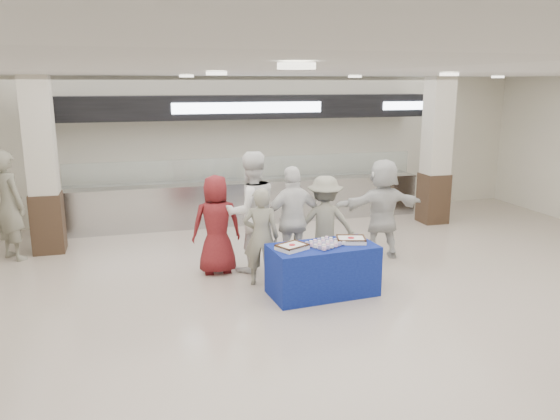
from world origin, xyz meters
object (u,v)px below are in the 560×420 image
object	(u,v)px
sheet_cake_left	(292,246)
soldier_a	(261,237)
chef_short	(293,220)
soldier_b	(325,223)
soldier_bg	(9,205)
sheet_cake_right	(351,239)
cupcake_tray	(325,244)
chef_tall	(251,212)
civilian_white	(382,209)
civilian_maroon	(217,225)
display_table	(323,270)

from	to	relation	value
sheet_cake_left	soldier_a	world-z (taller)	soldier_a
chef_short	soldier_b	distance (m)	0.56
chef_short	soldier_bg	size ratio (longest dim) A/B	0.91
sheet_cake_right	soldier_b	world-z (taller)	soldier_b
sheet_cake_right	soldier_a	xyz separation A→B (m)	(-1.23, 0.60, -0.03)
chef_short	soldier_bg	bearing A→B (deg)	-30.33
cupcake_tray	chef_short	distance (m)	1.07
sheet_cake_right	chef_tall	distance (m)	1.80
chef_tall	soldier_bg	distance (m)	4.30
chef_short	civilian_white	bearing A→B (deg)	-175.22
civilian_white	soldier_bg	xyz separation A→B (m)	(-6.32, 1.71, 0.08)
sheet_cake_right	soldier_bg	size ratio (longest dim) A/B	0.25
soldier_a	chef_tall	size ratio (longest dim) A/B	0.77
sheet_cake_left	soldier_a	distance (m)	0.75
soldier_a	soldier_bg	size ratio (longest dim) A/B	0.79
sheet_cake_right	cupcake_tray	distance (m)	0.43
civilian_maroon	civilian_white	size ratio (longest dim) A/B	0.92
soldier_bg	chef_tall	bearing A→B (deg)	-156.94
sheet_cake_right	chef_short	size ratio (longest dim) A/B	0.28
soldier_a	soldier_b	size ratio (longest dim) A/B	0.96
soldier_b	soldier_bg	xyz separation A→B (m)	(-5.12, 2.03, 0.18)
cupcake_tray	soldier_a	xyz separation A→B (m)	(-0.80, 0.66, -0.02)
soldier_bg	soldier_a	bearing A→B (deg)	-164.91
civilian_maroon	soldier_a	world-z (taller)	civilian_maroon
sheet_cake_right	chef_tall	size ratio (longest dim) A/B	0.25
civilian_maroon	soldier_b	world-z (taller)	civilian_maroon
sheet_cake_left	soldier_a	size ratio (longest dim) A/B	0.33
display_table	soldier_b	world-z (taller)	soldier_b
chef_tall	soldier_b	bearing A→B (deg)	154.33
display_table	soldier_a	size ratio (longest dim) A/B	1.01
display_table	sheet_cake_left	bearing A→B (deg)	-177.67
civilian_maroon	cupcake_tray	bearing A→B (deg)	135.91
civilian_maroon	chef_tall	distance (m)	0.60
display_table	soldier_b	xyz separation A→B (m)	(0.42, 1.05, 0.42)
civilian_maroon	chef_short	size ratio (longest dim) A/B	0.92
chef_tall	soldier_b	size ratio (longest dim) A/B	1.26
cupcake_tray	soldier_b	xyz separation A→B (m)	(0.39, 1.07, 0.01)
sheet_cake_right	soldier_b	bearing A→B (deg)	92.27
chef_tall	civilian_maroon	bearing A→B (deg)	-13.49
cupcake_tray	civilian_maroon	size ratio (longest dim) A/B	0.32
chef_short	soldier_bg	xyz separation A→B (m)	(-4.57, 2.05, 0.08)
soldier_a	cupcake_tray	bearing A→B (deg)	158.90
civilian_white	sheet_cake_left	bearing A→B (deg)	34.09
chef_tall	soldier_b	xyz separation A→B (m)	(1.18, -0.29, -0.20)
soldier_a	soldier_bg	world-z (taller)	soldier_bg
civilian_maroon	soldier_a	distance (m)	0.91
sheet_cake_right	chef_short	xyz separation A→B (m)	(-0.59, 0.99, 0.09)
cupcake_tray	soldier_a	distance (m)	1.04
soldier_b	chef_tall	bearing A→B (deg)	3.04
display_table	soldier_a	bearing A→B (deg)	135.96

